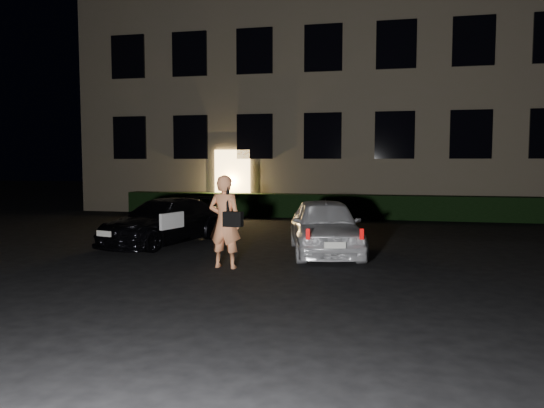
# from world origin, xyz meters

# --- Properties ---
(ground) EXTENTS (80.00, 80.00, 0.00)m
(ground) POSITION_xyz_m (0.00, 0.00, 0.00)
(ground) COLOR black
(ground) RESTS_ON ground
(building) EXTENTS (20.00, 8.11, 12.00)m
(building) POSITION_xyz_m (-0.00, 14.99, 6.00)
(building) COLOR #776D55
(building) RESTS_ON ground
(hedge) EXTENTS (15.00, 0.70, 0.85)m
(hedge) POSITION_xyz_m (0.00, 10.50, 0.42)
(hedge) COLOR black
(hedge) RESTS_ON ground
(sedan) EXTENTS (2.58, 4.13, 1.12)m
(sedan) POSITION_xyz_m (-3.06, 3.54, 0.56)
(sedan) COLOR black
(sedan) RESTS_ON ground
(hatch) EXTENTS (2.24, 3.87, 1.24)m
(hatch) POSITION_xyz_m (1.06, 2.97, 0.62)
(hatch) COLOR silver
(hatch) RESTS_ON ground
(man) EXTENTS (0.75, 0.49, 1.80)m
(man) POSITION_xyz_m (-0.64, 0.94, 0.91)
(man) COLOR #FF9962
(man) RESTS_ON ground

